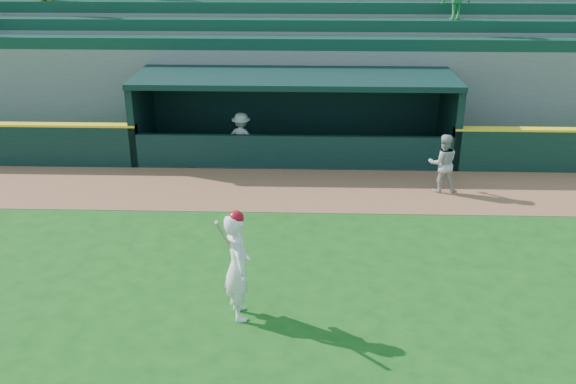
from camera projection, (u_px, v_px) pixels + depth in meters
name	position (u px, v px, depth m)	size (l,w,h in m)	color
ground	(285.00, 285.00, 12.50)	(120.00, 120.00, 0.00)	#144912
warning_track	(292.00, 189.00, 17.02)	(40.00, 3.00, 0.01)	brown
dugout_player_front	(443.00, 163.00, 16.63)	(0.76, 0.59, 1.56)	#A9A9A4
dugout_player_inside	(242.00, 138.00, 18.67)	(0.98, 0.56, 1.52)	#9F9F9A
dugout	(295.00, 109.00, 19.37)	(9.40, 2.80, 2.46)	#63635E
stands	(298.00, 48.00, 23.18)	(34.50, 6.25, 6.60)	slate
batter_at_plate	(238.00, 265.00, 11.15)	(0.67, 0.88, 2.07)	white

